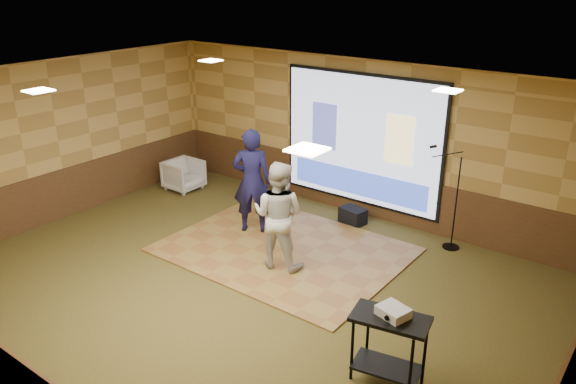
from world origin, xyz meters
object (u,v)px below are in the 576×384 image
Objects in this scene: mic_stand at (451,221)px; player_right at (278,215)px; duffel_bag at (353,216)px; av_table at (389,338)px; dance_floor at (284,249)px; projector at (393,312)px; banquet_chair at (184,175)px; player_left at (252,181)px; projector_screen at (361,141)px.

player_right is at bearing -144.44° from mic_stand.
av_table is at bearing -54.38° from duffel_bag.
av_table reaches higher than dance_floor.
projector is at bearing -54.01° from duffel_bag.
player_right is 4.06m from banquet_chair.
player_left reaches higher than dance_floor.
duffel_bag is (0.16, -0.45, -1.33)m from projector_screen.
player_right is (1.17, -0.75, -0.08)m from player_left.
av_table is (2.74, -4.05, -0.85)m from projector_screen.
mic_stand is (3.11, 1.55, -0.49)m from player_left.
projector is 0.18× the size of mic_stand.
av_table is (3.86, -2.20, -0.36)m from player_left.
mic_stand is at bearing -143.18° from player_right.
projector_screen is 0.85× the size of dance_floor.
player_right is 2.29m from duffel_bag.
projector is 0.45× the size of banquet_chair.
projector_screen is at bearing 156.88° from mic_stand.
dance_floor is 1.35m from player_left.
av_table is 7.06m from banquet_chair.
banquet_chair is at bearing 164.17° from dance_floor.
banquet_chair is 1.51× the size of duffel_bag.
player_left reaches higher than av_table.
projector_screen reaches higher than player_right.
projector_screen reaches higher than dance_floor.
projector is 3.81m from mic_stand.
player_right is 1.93× the size of av_table.
dance_floor is 2.04× the size of player_left.
projector is 7.07m from banquet_chair.
dance_floor is at bearing -154.95° from mic_stand.
mic_stand is (1.93, 2.30, -0.41)m from player_right.
av_table is 0.34m from projector.
dance_floor is at bearing 163.44° from projector.
player_right is at bearing 168.52° from projector.
banquet_chair is at bearing 171.94° from projector.
player_right is at bearing -110.84° from banquet_chair.
mic_stand is at bearing 4.43° from duffel_bag.
dance_floor is 1.05m from player_right.
player_left reaches higher than player_right.
duffel_bag is (-2.59, 3.56, -0.81)m from projector.
dance_floor is 4.30× the size of av_table.
projector is (0.01, 0.04, 0.34)m from av_table.
projector is at bearing -32.63° from dance_floor.
projector_screen is 2.24m from mic_stand.
player_right is 3.03m from mic_stand.
mic_stand is at bearing 101.35° from av_table.
mic_stand is 5.73m from banquet_chair.
av_table is at bearing -113.73° from banquet_chair.
player_left is at bearing -45.82° from player_right.
projector is at bearing 76.80° from av_table.
player_right reaches higher than banquet_chair.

